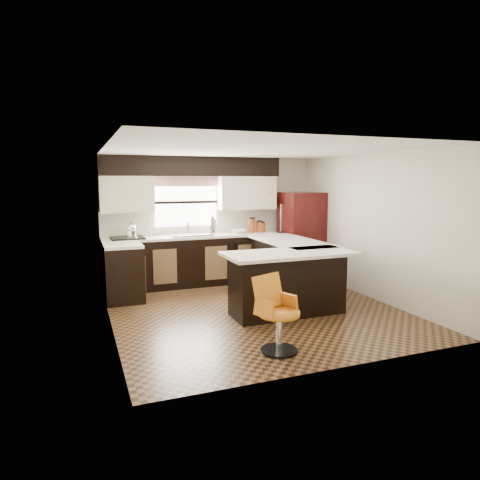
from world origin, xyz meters
name	(u,v)px	position (x,y,z in m)	size (l,w,h in m)	color
floor	(255,310)	(0.00, 0.00, 0.00)	(4.40, 4.40, 0.00)	#49301A
ceiling	(255,150)	(0.00, 0.00, 2.40)	(4.40, 4.40, 0.00)	silver
wall_back	(211,220)	(0.00, 2.20, 1.20)	(4.40, 4.40, 0.00)	beige
wall_front	(340,256)	(0.00, -2.20, 1.20)	(4.40, 4.40, 0.00)	beige
wall_left	(108,239)	(-2.10, 0.00, 1.20)	(4.40, 4.40, 0.00)	beige
wall_right	(371,227)	(2.10, 0.00, 1.20)	(4.40, 4.40, 0.00)	beige
base_cab_back	(193,261)	(-0.45, 1.90, 0.45)	(3.30, 0.60, 0.90)	black
base_cab_left	(124,274)	(-1.80, 1.25, 0.45)	(0.60, 0.70, 0.90)	black
counter_back	(193,236)	(-0.45, 1.90, 0.92)	(3.30, 0.60, 0.04)	silver
counter_left	(122,245)	(-1.80, 1.25, 0.92)	(0.60, 0.70, 0.04)	silver
soffit	(193,166)	(-0.40, 2.03, 2.22)	(3.40, 0.35, 0.36)	black
upper_cab_left	(127,194)	(-1.62, 2.03, 1.72)	(0.94, 0.35, 0.64)	beige
upper_cab_right	(247,193)	(0.68, 2.03, 1.72)	(1.14, 0.35, 0.64)	beige
window_pane	(186,202)	(-0.50, 2.18, 1.55)	(1.20, 0.02, 0.90)	white
valance	(186,182)	(-0.50, 2.14, 1.94)	(1.30, 0.06, 0.18)	#D19B93
sink	(191,235)	(-0.50, 1.88, 0.96)	(0.75, 0.45, 0.03)	#B2B2B7
dishwasher	(248,261)	(0.55, 1.61, 0.43)	(0.58, 0.03, 0.78)	black
cooktop	(127,238)	(-1.65, 1.88, 0.96)	(0.58, 0.50, 0.03)	black
peninsula_long	(288,269)	(0.90, 0.62, 0.45)	(0.60, 1.95, 0.90)	black
peninsula_return	(287,284)	(0.38, -0.35, 0.45)	(1.65, 0.60, 0.90)	black
counter_pen_long	(292,242)	(0.95, 0.62, 0.92)	(0.84, 1.95, 0.04)	silver
counter_pen_return	(290,254)	(0.35, -0.44, 0.92)	(1.89, 0.84, 0.04)	silver
refrigerator	(301,236)	(1.71, 1.65, 0.86)	(0.74, 0.71, 1.73)	#320808
bar_chair	(279,315)	(-0.37, -1.58, 0.44)	(0.47, 0.47, 0.88)	#C97214
kettle	(131,229)	(-1.58, 1.88, 1.10)	(0.20, 0.20, 0.27)	silver
percolator	(213,226)	(-0.06, 1.90, 1.10)	(0.13, 0.13, 0.30)	silver
mixing_bowl	(238,231)	(0.46, 1.90, 0.98)	(0.27, 0.27, 0.07)	white
canister_large	(252,226)	(0.75, 1.92, 1.08)	(0.13, 0.13, 0.27)	brown
canister_med	(259,227)	(0.91, 1.92, 1.05)	(0.13, 0.13, 0.20)	brown
canister_small	(262,227)	(0.97, 1.92, 1.03)	(0.13, 0.13, 0.18)	brown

